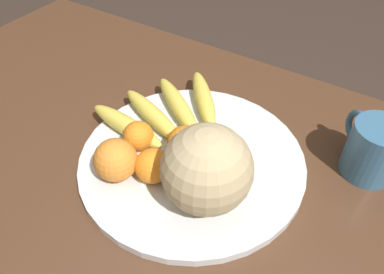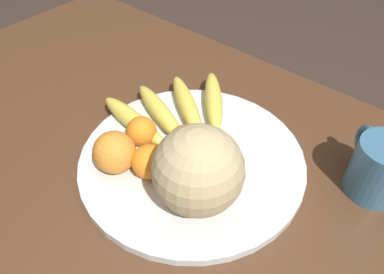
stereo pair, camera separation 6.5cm
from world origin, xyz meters
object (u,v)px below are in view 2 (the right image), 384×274
(melon, at_px, (198,170))
(orange_front_right, at_px, (114,152))
(fruit_bowl, at_px, (192,159))
(orange_back_left, at_px, (142,131))
(produce_tag, at_px, (142,162))
(orange_front_left, at_px, (185,142))
(banana_bunch, at_px, (174,109))
(kitchen_table, at_px, (190,220))
(ceramic_mug, at_px, (379,168))
(orange_mid_center, at_px, (149,162))

(melon, height_order, orange_front_right, melon)
(orange_front_right, bearing_deg, fruit_bowl, -128.97)
(orange_back_left, distance_m, produce_tag, 0.06)
(orange_front_left, bearing_deg, orange_back_left, 18.88)
(banana_bunch, distance_m, orange_front_right, 0.17)
(kitchen_table, height_order, ceramic_mug, ceramic_mug)
(orange_mid_center, bearing_deg, melon, -173.98)
(kitchen_table, relative_size, banana_bunch, 5.95)
(orange_front_right, bearing_deg, ceramic_mug, -144.00)
(kitchen_table, bearing_deg, orange_back_left, -7.42)
(banana_bunch, height_order, orange_front_left, orange_front_left)
(orange_back_left, relative_size, produce_tag, 0.68)
(kitchen_table, distance_m, melon, 0.19)
(fruit_bowl, distance_m, orange_front_right, 0.14)
(banana_bunch, bearing_deg, produce_tag, 135.17)
(melon, distance_m, orange_front_right, 0.16)
(kitchen_table, xyz_separation_m, ceramic_mug, (-0.24, -0.20, 0.15))
(kitchen_table, distance_m, orange_back_left, 0.20)
(orange_front_right, bearing_deg, banana_bunch, -84.34)
(fruit_bowl, bearing_deg, orange_back_left, 18.17)
(fruit_bowl, distance_m, melon, 0.12)
(orange_mid_center, bearing_deg, orange_back_left, -34.58)
(banana_bunch, distance_m, produce_tag, 0.14)
(fruit_bowl, xyz_separation_m, orange_front_right, (0.09, 0.11, 0.04))
(ceramic_mug, bearing_deg, kitchen_table, 40.55)
(produce_tag, bearing_deg, melon, -146.64)
(kitchen_table, bearing_deg, ceramic_mug, -139.45)
(fruit_bowl, relative_size, orange_front_right, 5.49)
(fruit_bowl, xyz_separation_m, produce_tag, (0.06, 0.07, 0.01))
(fruit_bowl, bearing_deg, melon, 135.92)
(banana_bunch, distance_m, orange_mid_center, 0.16)
(produce_tag, bearing_deg, orange_front_left, -92.90)
(orange_front_right, distance_m, orange_mid_center, 0.06)
(orange_back_left, height_order, ceramic_mug, ceramic_mug)
(orange_mid_center, height_order, produce_tag, orange_mid_center)
(fruit_bowl, relative_size, orange_front_left, 6.50)
(banana_bunch, bearing_deg, fruit_bowl, 175.62)
(banana_bunch, height_order, orange_mid_center, orange_mid_center)
(fruit_bowl, relative_size, orange_back_left, 7.28)
(orange_back_left, bearing_deg, kitchen_table, 172.58)
(melon, height_order, orange_back_left, melon)
(kitchen_table, relative_size, orange_front_left, 24.85)
(orange_front_left, bearing_deg, orange_front_right, 54.73)
(kitchen_table, height_order, fruit_bowl, fruit_bowl)
(orange_mid_center, distance_m, orange_back_left, 0.08)
(ceramic_mug, bearing_deg, banana_bunch, 13.70)
(produce_tag, xyz_separation_m, ceramic_mug, (-0.33, -0.22, 0.04))
(kitchen_table, relative_size, fruit_bowl, 3.82)
(orange_front_left, xyz_separation_m, orange_back_left, (0.08, 0.03, -0.00))
(orange_front_right, bearing_deg, orange_front_left, -125.27)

